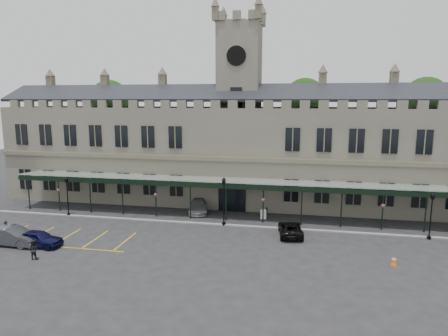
% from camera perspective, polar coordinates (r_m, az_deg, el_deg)
% --- Properties ---
extents(ground, '(140.00, 140.00, 0.00)m').
position_cam_1_polar(ground, '(37.06, -1.81, -10.75)').
color(ground, '#252527').
extents(station_building, '(60.00, 10.36, 17.30)m').
position_cam_1_polar(station_building, '(50.76, 2.15, 2.39)').
color(station_building, '#5F5C4F').
rests_on(station_building, ground).
extents(clock_tower, '(5.60, 5.60, 24.80)m').
position_cam_1_polar(clock_tower, '(50.42, 2.22, 9.91)').
color(clock_tower, '#5F5C4F').
rests_on(clock_tower, ground).
extents(canopy, '(50.00, 4.10, 4.30)m').
position_cam_1_polar(canopy, '(43.33, 0.37, -4.37)').
color(canopy, '#8C9E93').
rests_on(canopy, ground).
extents(kerb, '(60.00, 0.40, 0.12)m').
position_cam_1_polar(kerb, '(42.12, -0.13, -8.10)').
color(kerb, gray).
rests_on(kerb, ground).
extents(parking_markings, '(16.00, 6.00, 0.01)m').
position_cam_1_polar(parking_markings, '(41.09, -21.99, -9.39)').
color(parking_markings, gold).
rests_on(parking_markings, ground).
extents(tree_behind_left, '(6.00, 6.00, 16.00)m').
position_cam_1_polar(tree_behind_left, '(65.93, -16.00, 9.26)').
color(tree_behind_left, '#332314').
rests_on(tree_behind_left, ground).
extents(tree_behind_mid, '(6.00, 6.00, 16.00)m').
position_cam_1_polar(tree_behind_mid, '(58.82, 11.43, 9.42)').
color(tree_behind_mid, '#332314').
rests_on(tree_behind_mid, ground).
extents(tree_behind_right, '(6.00, 6.00, 16.00)m').
position_cam_1_polar(tree_behind_right, '(61.01, 26.81, 8.58)').
color(tree_behind_right, '#332314').
rests_on(tree_behind_right, ground).
extents(lamp_post_left, '(0.43, 0.43, 4.56)m').
position_cam_1_polar(lamp_post_left, '(48.03, -21.49, -3.28)').
color(lamp_post_left, black).
rests_on(lamp_post_left, ground).
extents(lamp_post_mid, '(0.49, 0.49, 5.16)m').
position_cam_1_polar(lamp_post_mid, '(41.27, -0.02, -4.15)').
color(lamp_post_mid, black).
rests_on(lamp_post_mid, ground).
extents(lamp_post_right, '(0.43, 0.43, 4.57)m').
position_cam_1_polar(lamp_post_right, '(42.04, 27.50, -5.52)').
color(lamp_post_right, black).
rests_on(lamp_post_right, ground).
extents(traffic_cone, '(0.48, 0.48, 0.77)m').
position_cam_1_polar(traffic_cone, '(35.15, 23.11, -12.09)').
color(traffic_cone, '#F56307').
rests_on(traffic_cone, ground).
extents(sign_board, '(0.65, 0.11, 1.10)m').
position_cam_1_polar(sign_board, '(44.23, 5.65, -6.62)').
color(sign_board, black).
rests_on(sign_board, ground).
extents(bollard_left, '(0.16, 0.16, 0.89)m').
position_cam_1_polar(bollard_left, '(46.29, 0.29, -5.95)').
color(bollard_left, black).
rests_on(bollard_left, ground).
extents(bollard_right, '(0.16, 0.16, 0.90)m').
position_cam_1_polar(bollard_right, '(45.69, 6.12, -6.21)').
color(bollard_right, black).
rests_on(bollard_right, ground).
extents(car_left_a, '(4.41, 1.91, 1.48)m').
position_cam_1_polar(car_left_a, '(39.75, -24.98, -9.13)').
color(car_left_a, black).
rests_on(car_left_a, ground).
extents(car_left_b, '(5.16, 1.97, 1.68)m').
position_cam_1_polar(car_left_b, '(41.12, -27.94, -8.59)').
color(car_left_b, '#34363B').
rests_on(car_left_b, ground).
extents(car_taxi, '(3.08, 5.38, 1.47)m').
position_cam_1_polar(car_taxi, '(46.82, -3.68, -5.42)').
color(car_taxi, '#999BA0').
rests_on(car_taxi, ground).
extents(car_van, '(2.69, 4.91, 1.30)m').
position_cam_1_polar(car_van, '(39.53, 9.47, -8.55)').
color(car_van, black).
rests_on(car_van, ground).
extents(person_a, '(0.77, 0.67, 1.77)m').
position_cam_1_polar(person_a, '(43.10, -28.65, -7.78)').
color(person_a, black).
rests_on(person_a, ground).
extents(person_b, '(0.86, 0.70, 1.65)m').
position_cam_1_polar(person_b, '(36.90, -25.57, -10.48)').
color(person_b, black).
rests_on(person_b, ground).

